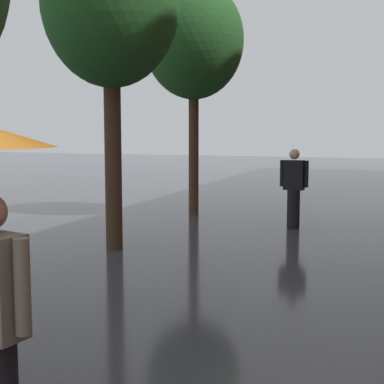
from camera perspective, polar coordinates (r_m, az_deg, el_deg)
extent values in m
cylinder|color=#473323|center=(9.45, -8.06, 3.35)|extent=(0.28, 0.28, 3.06)
ellipsoid|color=#235623|center=(9.67, -8.31, 18.81)|extent=(2.27, 2.27, 2.81)
cylinder|color=#473323|center=(13.33, 0.17, 4.30)|extent=(0.24, 0.24, 3.07)
ellipsoid|color=#235623|center=(13.48, 0.17, 15.25)|extent=(2.34, 2.34, 2.73)
cylinder|color=#665B4C|center=(3.28, -16.95, -9.24)|extent=(0.09, 0.09, 0.55)
cylinder|color=black|center=(11.62, 10.32, -1.73)|extent=(0.26, 0.26, 0.80)
cube|color=black|center=(11.54, 10.39, 1.72)|extent=(0.42, 0.25, 0.60)
sphere|color=beige|center=(11.51, 10.43, 3.83)|extent=(0.21, 0.21, 0.21)
cylinder|color=black|center=(11.48, 11.60, 1.82)|extent=(0.09, 0.09, 0.54)
cylinder|color=black|center=(11.60, 9.19, 1.91)|extent=(0.09, 0.09, 0.54)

